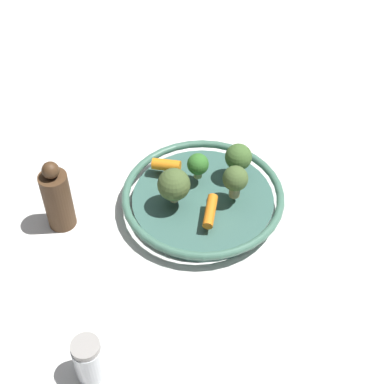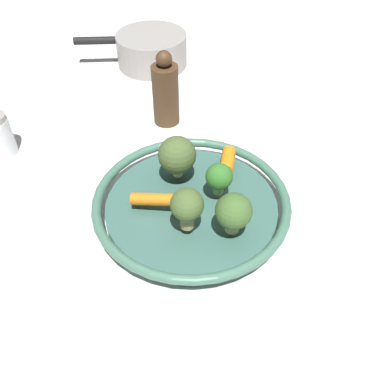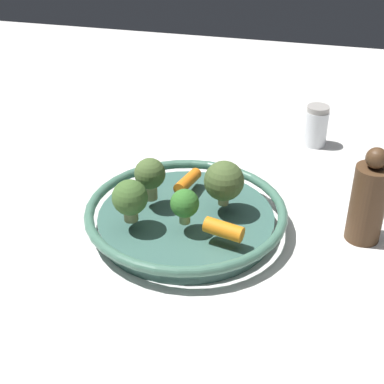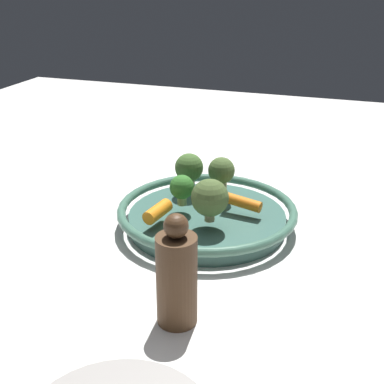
{
  "view_description": "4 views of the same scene",
  "coord_description": "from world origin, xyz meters",
  "px_view_note": "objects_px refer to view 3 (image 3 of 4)",
  "views": [
    {
      "loc": [
        -0.69,
        0.01,
        0.74
      ],
      "look_at": [
        -0.02,
        0.02,
        0.06
      ],
      "focal_mm": 53.79,
      "sensor_mm": 36.0,
      "label": 1
    },
    {
      "loc": [
        -0.01,
        -0.42,
        0.46
      ],
      "look_at": [
        0.0,
        -0.03,
        0.07
      ],
      "focal_mm": 39.48,
      "sensor_mm": 36.0,
      "label": 2
    },
    {
      "loc": [
        0.63,
        0.17,
        0.46
      ],
      "look_at": [
        0.01,
        0.01,
        0.07
      ],
      "focal_mm": 52.54,
      "sensor_mm": 36.0,
      "label": 3
    },
    {
      "loc": [
        -0.22,
        0.72,
        0.39
      ],
      "look_at": [
        0.02,
        0.03,
        0.07
      ],
      "focal_mm": 49.79,
      "sensor_mm": 36.0,
      "label": 4
    }
  ],
  "objects_px": {
    "broccoli_floret_small": "(150,175)",
    "baby_carrot_center": "(224,230)",
    "serving_bowl": "(186,216)",
    "broccoli_floret_large": "(185,204)",
    "pepper_mill": "(368,201)",
    "broccoli_floret_edge": "(130,198)",
    "broccoli_floret_mid": "(224,181)",
    "baby_carrot_left": "(188,181)",
    "salt_shaker": "(316,126)"
  },
  "relations": [
    {
      "from": "broccoli_floret_small",
      "to": "baby_carrot_center",
      "type": "bearing_deg",
      "value": 61.79
    },
    {
      "from": "serving_bowl",
      "to": "broccoli_floret_large",
      "type": "bearing_deg",
      "value": 13.03
    },
    {
      "from": "baby_carrot_center",
      "to": "pepper_mill",
      "type": "xyz_separation_m",
      "value": [
        -0.1,
        0.18,
        0.01
      ]
    },
    {
      "from": "baby_carrot_center",
      "to": "broccoli_floret_edge",
      "type": "bearing_deg",
      "value": -92.37
    },
    {
      "from": "broccoli_floret_mid",
      "to": "serving_bowl",
      "type": "bearing_deg",
      "value": -68.71
    },
    {
      "from": "broccoli_floret_small",
      "to": "broccoli_floret_edge",
      "type": "xyz_separation_m",
      "value": [
        0.06,
        -0.01,
        -0.0
      ]
    },
    {
      "from": "broccoli_floret_edge",
      "to": "pepper_mill",
      "type": "distance_m",
      "value": 0.31
    },
    {
      "from": "broccoli_floret_small",
      "to": "pepper_mill",
      "type": "relative_size",
      "value": 0.45
    },
    {
      "from": "baby_carrot_center",
      "to": "broccoli_floret_mid",
      "type": "distance_m",
      "value": 0.08
    },
    {
      "from": "serving_bowl",
      "to": "broccoli_floret_edge",
      "type": "height_order",
      "value": "broccoli_floret_edge"
    },
    {
      "from": "baby_carrot_center",
      "to": "broccoli_floret_large",
      "type": "xyz_separation_m",
      "value": [
        -0.02,
        -0.06,
        0.02
      ]
    },
    {
      "from": "baby_carrot_left",
      "to": "salt_shaker",
      "type": "xyz_separation_m",
      "value": [
        -0.26,
        0.17,
        -0.01
      ]
    },
    {
      "from": "serving_bowl",
      "to": "broccoli_floret_mid",
      "type": "relative_size",
      "value": 4.37
    },
    {
      "from": "broccoli_floret_edge",
      "to": "salt_shaker",
      "type": "relative_size",
      "value": 0.79
    },
    {
      "from": "serving_bowl",
      "to": "broccoli_floret_small",
      "type": "distance_m",
      "value": 0.08
    },
    {
      "from": "baby_carrot_left",
      "to": "pepper_mill",
      "type": "height_order",
      "value": "pepper_mill"
    },
    {
      "from": "baby_carrot_left",
      "to": "broccoli_floret_edge",
      "type": "bearing_deg",
      "value": -25.76
    },
    {
      "from": "baby_carrot_center",
      "to": "pepper_mill",
      "type": "distance_m",
      "value": 0.2
    },
    {
      "from": "baby_carrot_center",
      "to": "salt_shaker",
      "type": "relative_size",
      "value": 0.68
    },
    {
      "from": "broccoli_floret_mid",
      "to": "broccoli_floret_large",
      "type": "xyz_separation_m",
      "value": [
        0.06,
        -0.04,
        -0.01
      ]
    },
    {
      "from": "baby_carrot_center",
      "to": "broccoli_floret_small",
      "type": "distance_m",
      "value": 0.14
    },
    {
      "from": "baby_carrot_center",
      "to": "broccoli_floret_small",
      "type": "height_order",
      "value": "broccoli_floret_small"
    },
    {
      "from": "broccoli_floret_small",
      "to": "baby_carrot_left",
      "type": "bearing_deg",
      "value": 137.44
    },
    {
      "from": "baby_carrot_center",
      "to": "broccoli_floret_edge",
      "type": "distance_m",
      "value": 0.13
    },
    {
      "from": "pepper_mill",
      "to": "broccoli_floret_mid",
      "type": "bearing_deg",
      "value": -84.06
    },
    {
      "from": "baby_carrot_left",
      "to": "broccoli_floret_edge",
      "type": "distance_m",
      "value": 0.12
    },
    {
      "from": "broccoli_floret_edge",
      "to": "serving_bowl",
      "type": "bearing_deg",
      "value": 129.71
    },
    {
      "from": "pepper_mill",
      "to": "broccoli_floret_edge",
      "type": "bearing_deg",
      "value": -73.4
    },
    {
      "from": "baby_carrot_center",
      "to": "broccoli_floret_edge",
      "type": "relative_size",
      "value": 0.86
    },
    {
      "from": "broccoli_floret_large",
      "to": "salt_shaker",
      "type": "height_order",
      "value": "broccoli_floret_large"
    },
    {
      "from": "baby_carrot_left",
      "to": "pepper_mill",
      "type": "distance_m",
      "value": 0.25
    },
    {
      "from": "baby_carrot_left",
      "to": "broccoli_floret_large",
      "type": "height_order",
      "value": "broccoli_floret_large"
    },
    {
      "from": "broccoli_floret_small",
      "to": "serving_bowl",
      "type": "bearing_deg",
      "value": 82.47
    },
    {
      "from": "broccoli_floret_large",
      "to": "broccoli_floret_edge",
      "type": "height_order",
      "value": "broccoli_floret_edge"
    },
    {
      "from": "serving_bowl",
      "to": "pepper_mill",
      "type": "bearing_deg",
      "value": 99.2
    },
    {
      "from": "broccoli_floret_small",
      "to": "broccoli_floret_edge",
      "type": "relative_size",
      "value": 1.05
    },
    {
      "from": "pepper_mill",
      "to": "broccoli_floret_small",
      "type": "bearing_deg",
      "value": -83.8
    },
    {
      "from": "broccoli_floret_small",
      "to": "salt_shaker",
      "type": "xyz_separation_m",
      "value": [
        -0.31,
        0.21,
        -0.04
      ]
    },
    {
      "from": "baby_carrot_left",
      "to": "baby_carrot_center",
      "type": "relative_size",
      "value": 1.23
    },
    {
      "from": "serving_bowl",
      "to": "broccoli_floret_edge",
      "type": "distance_m",
      "value": 0.09
    },
    {
      "from": "serving_bowl",
      "to": "broccoli_floret_edge",
      "type": "bearing_deg",
      "value": -50.29
    },
    {
      "from": "broccoli_floret_small",
      "to": "pepper_mill",
      "type": "distance_m",
      "value": 0.29
    },
    {
      "from": "broccoli_floret_mid",
      "to": "broccoli_floret_large",
      "type": "bearing_deg",
      "value": -34.7
    },
    {
      "from": "serving_bowl",
      "to": "salt_shaker",
      "type": "height_order",
      "value": "salt_shaker"
    },
    {
      "from": "broccoli_floret_mid",
      "to": "broccoli_floret_edge",
      "type": "relative_size",
      "value": 1.1
    },
    {
      "from": "broccoli_floret_large",
      "to": "salt_shaker",
      "type": "bearing_deg",
      "value": 157.41
    },
    {
      "from": "serving_bowl",
      "to": "baby_carrot_left",
      "type": "height_order",
      "value": "baby_carrot_left"
    },
    {
      "from": "broccoli_floret_small",
      "to": "broccoli_floret_edge",
      "type": "height_order",
      "value": "broccoli_floret_small"
    },
    {
      "from": "broccoli_floret_small",
      "to": "broccoli_floret_mid",
      "type": "distance_m",
      "value": 0.1
    },
    {
      "from": "broccoli_floret_large",
      "to": "broccoli_floret_small",
      "type": "bearing_deg",
      "value": -126.22
    }
  ]
}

